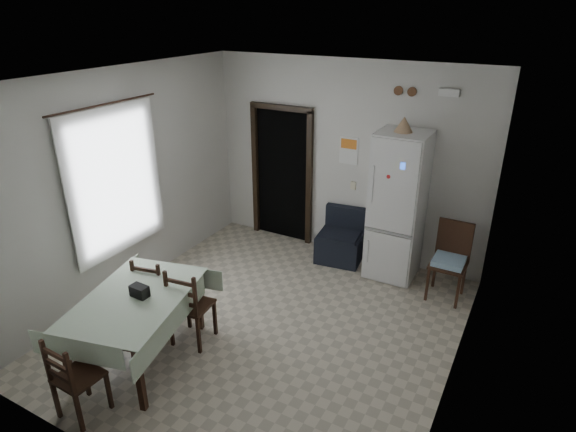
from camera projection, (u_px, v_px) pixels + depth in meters
The scene contains 25 objects.
ground at pixel (268, 325), 5.82m from camera, with size 4.50×4.50×0.00m, color #B0A690.
ceiling at pixel (263, 78), 4.64m from camera, with size 4.20×4.50×0.02m, color white, non-canonical shape.
wall_back at pixel (345, 161), 7.04m from camera, with size 4.20×0.02×2.90m, color silver, non-canonical shape.
wall_front at pixel (103, 327), 3.42m from camera, with size 4.20×0.02×2.90m, color silver, non-canonical shape.
wall_left at pixel (126, 184), 6.15m from camera, with size 0.02×4.50×2.90m, color silver, non-canonical shape.
wall_right at pixel (467, 261), 4.31m from camera, with size 0.02×4.50×2.90m, color silver, non-canonical shape.
doorway at pixel (289, 172), 7.82m from camera, with size 1.06×0.52×2.22m.
window_recess at pixel (109, 180), 5.97m from camera, with size 0.10×1.20×1.60m, color silver.
curtain at pixel (116, 182), 5.92m from camera, with size 0.02×1.45×1.85m, color white.
curtain_rod at pixel (104, 104), 5.54m from camera, with size 0.02×0.02×1.60m, color black.
calendar at pixel (349, 151), 6.94m from camera, with size 0.28×0.02×0.40m, color white.
calendar_image at pixel (349, 144), 6.89m from camera, with size 0.24×0.01×0.14m, color orange.
light_switch at pixel (353, 186), 7.10m from camera, with size 0.08×0.02×0.12m, color beige.
vent_left at pixel (398, 91), 6.28m from camera, with size 0.12×0.12×0.03m, color #533421.
vent_right at pixel (412, 92), 6.21m from camera, with size 0.12×0.12×0.03m, color #533421.
emergency_light at pixel (449, 93), 5.97m from camera, with size 0.25×0.07×0.09m, color white.
fridge at pixel (398, 206), 6.54m from camera, with size 0.67×0.67×2.07m, color silver, non-canonical shape.
tan_cone at pixel (404, 124), 6.08m from camera, with size 0.24×0.24×0.20m, color tan.
navy_seat at pixel (341, 236), 7.16m from camera, with size 0.65×0.63×0.78m, color black, non-canonical shape.
corner_chair at pixel (449, 263), 6.17m from camera, with size 0.44×0.44×1.03m, color black, non-canonical shape.
dining_table at pixel (139, 328), 5.13m from camera, with size 0.99×1.50×0.78m, color #B3C9AC, non-canonical shape.
black_bag at pixel (139, 291), 4.96m from camera, with size 0.19×0.11×0.12m, color black.
dining_chair_far_left at pixel (157, 290), 5.70m from camera, with size 0.39×0.39×0.91m, color black, non-canonical shape.
dining_chair_far_right at pixel (192, 304), 5.38m from camera, with size 0.41×0.41×0.97m, color black, non-canonical shape.
dining_chair_near_head at pixel (78, 376), 4.40m from camera, with size 0.38×0.38×0.89m, color black, non-canonical shape.
Camera 1 is at (2.51, -4.09, 3.56)m, focal length 30.00 mm.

